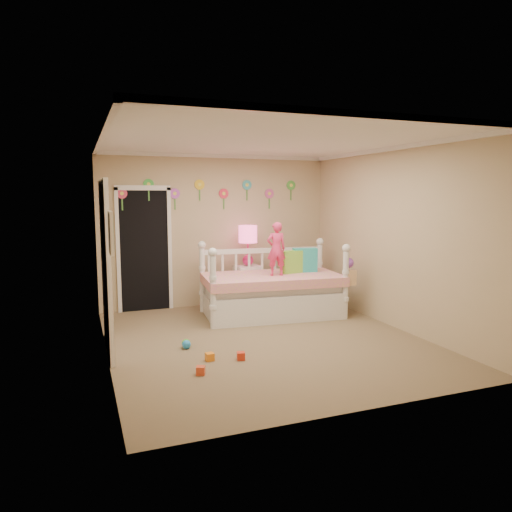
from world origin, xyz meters
name	(u,v)px	position (x,y,z in m)	size (l,w,h in m)	color
floor	(265,340)	(0.00, 0.00, 0.00)	(4.00, 4.50, 0.01)	#7F684C
ceiling	(265,140)	(0.00, 0.00, 2.60)	(4.00, 4.50, 0.01)	white
back_wall	(217,231)	(0.00, 2.25, 1.30)	(4.00, 0.01, 2.60)	tan
left_wall	(103,249)	(-2.00, 0.00, 1.30)	(0.01, 4.50, 2.60)	tan
right_wall	(394,238)	(2.00, 0.00, 1.30)	(0.01, 4.50, 2.60)	tan
crown_molding	(265,143)	(0.00, 0.00, 2.57)	(4.00, 4.50, 0.06)	white
daybed	(272,279)	(0.59, 1.19, 0.59)	(2.19, 1.18, 1.19)	white
pillow_turquoise	(305,260)	(1.20, 1.24, 0.86)	(0.39, 0.14, 0.39)	teal
pillow_lime	(292,262)	(0.96, 1.22, 0.84)	(0.38, 0.14, 0.36)	#85D440
child	(276,249)	(0.62, 1.08, 1.08)	(0.31, 0.20, 0.84)	#F2376C
nightstand	(248,286)	(0.44, 1.91, 0.35)	(0.43, 0.32, 0.71)	white
table_lamp	(248,239)	(0.44, 1.91, 1.17)	(0.31, 0.31, 0.69)	#D61C65
closet_doorway	(144,249)	(-1.25, 2.23, 1.03)	(0.90, 0.04, 2.07)	black
flower_decals	(212,194)	(-0.09, 2.24, 1.94)	(3.40, 0.02, 0.50)	#B2668C
mirror_closet	(106,267)	(-1.96, 0.30, 1.05)	(0.07, 1.30, 2.10)	white
wall_picture	(111,233)	(-1.97, -0.90, 1.55)	(0.05, 0.34, 0.42)	white
hanging_bag	(349,273)	(1.63, 0.58, 0.72)	(0.20, 0.16, 0.36)	beige
toy_scatter	(212,356)	(-0.86, -0.51, 0.06)	(0.80, 1.30, 0.11)	#996666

